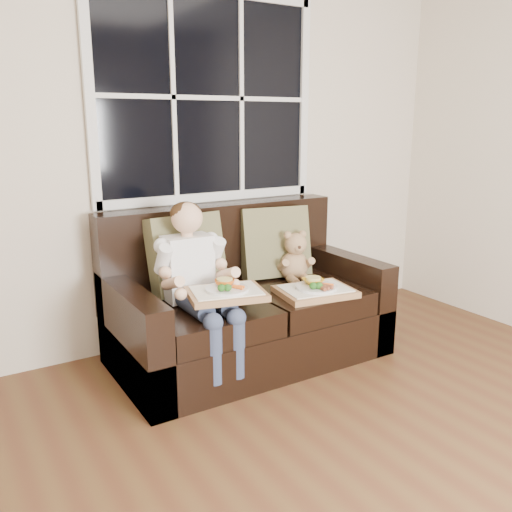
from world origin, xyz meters
TOP-DOWN VIEW (x-y plane):
  - window_back at (0.28, 2.48)m, footprint 1.62×0.04m
  - loveseat at (0.28, 2.02)m, footprint 1.70×0.92m
  - pillow_left at (-0.04, 2.17)m, footprint 0.51×0.27m
  - pillow_right at (0.62, 2.17)m, footprint 0.51×0.30m
  - child at (-0.12, 1.89)m, footprint 0.41×0.60m
  - teddy_bear at (0.69, 2.02)m, footprint 0.24×0.29m
  - tray_left at (-0.03, 1.69)m, footprint 0.49×0.41m
  - tray_right at (0.60, 1.69)m, footprint 0.50×0.41m

SIDE VIEW (x-z plane):
  - loveseat at x=0.28m, z-range -0.17..0.79m
  - tray_right at x=0.60m, z-range 0.43..0.53m
  - tray_left at x=-0.03m, z-range 0.53..0.62m
  - teddy_bear at x=0.69m, z-range 0.41..0.77m
  - child at x=-0.12m, z-range 0.20..1.12m
  - pillow_right at x=0.62m, z-range 0.44..0.94m
  - pillow_left at x=-0.04m, z-range 0.44..0.95m
  - window_back at x=0.28m, z-range 0.96..2.33m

